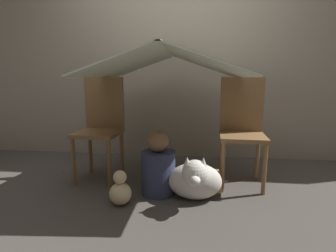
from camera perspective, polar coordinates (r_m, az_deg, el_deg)
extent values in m
plane|color=#47423D|center=(2.34, -0.64, -14.17)|extent=(8.80, 8.80, 0.00)
cube|color=gray|center=(3.27, 1.82, 15.17)|extent=(7.00, 0.05, 2.50)
cylinder|color=brown|center=(2.56, -19.86, -7.38)|extent=(0.04, 0.04, 0.44)
cylinder|color=brown|center=(2.42, -12.66, -8.06)|extent=(0.04, 0.04, 0.44)
cylinder|color=brown|center=(2.85, -16.54, -5.41)|extent=(0.04, 0.04, 0.44)
cylinder|color=brown|center=(2.72, -9.99, -5.87)|extent=(0.04, 0.04, 0.44)
cube|color=brown|center=(2.57, -15.01, -1.55)|extent=(0.42, 0.42, 0.04)
cube|color=brown|center=(2.70, -13.68, 4.91)|extent=(0.40, 0.05, 0.51)
cylinder|color=brown|center=(2.32, 11.83, -8.81)|extent=(0.04, 0.04, 0.44)
cylinder|color=brown|center=(2.36, 20.26, -8.90)|extent=(0.04, 0.04, 0.44)
cylinder|color=brown|center=(2.65, 11.52, -6.41)|extent=(0.04, 0.04, 0.44)
cylinder|color=brown|center=(2.68, 18.90, -6.53)|extent=(0.04, 0.04, 0.44)
cube|color=brown|center=(2.43, 15.90, -2.26)|extent=(0.42, 0.42, 0.04)
cube|color=brown|center=(2.57, 15.74, 4.56)|extent=(0.40, 0.05, 0.51)
cube|color=silver|center=(2.42, -8.12, 13.27)|extent=(0.67, 1.21, 0.24)
cube|color=silver|center=(2.35, 8.38, 13.36)|extent=(0.67, 1.21, 0.24)
cube|color=silver|center=(2.37, 0.00, 16.22)|extent=(0.04, 1.21, 0.01)
cylinder|color=#2D3351|center=(2.26, -2.13, -10.08)|extent=(0.29, 0.29, 0.37)
sphere|color=brown|center=(2.18, -2.17, -3.31)|extent=(0.18, 0.18, 0.18)
ellipsoid|color=silver|center=(2.18, 5.89, -11.84)|extent=(0.43, 0.26, 0.30)
sphere|color=silver|center=(1.99, 5.91, -10.14)|extent=(0.20, 0.20, 0.20)
ellipsoid|color=silver|center=(1.91, 5.87, -11.63)|extent=(0.08, 0.10, 0.07)
cone|color=silver|center=(1.96, 4.20, -7.93)|extent=(0.07, 0.07, 0.09)
cone|color=silver|center=(1.96, 7.71, -8.00)|extent=(0.07, 0.07, 0.09)
cube|color=#E5CC66|center=(2.49, 6.15, -11.46)|extent=(0.44, 0.35, 0.10)
sphere|color=beige|center=(2.14, -10.31, -14.26)|extent=(0.17, 0.17, 0.17)
sphere|color=beige|center=(2.09, -10.43, -10.89)|extent=(0.10, 0.10, 0.10)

